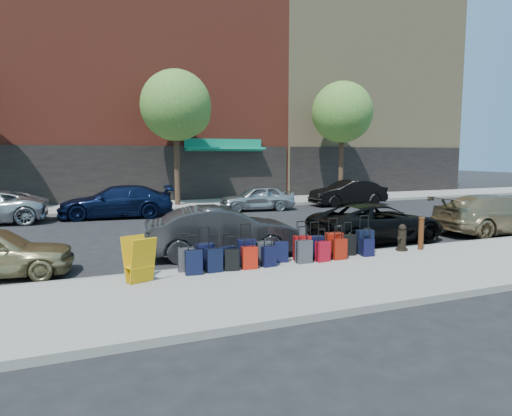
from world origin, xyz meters
name	(u,v)px	position (x,y,z in m)	size (l,w,h in m)	color
ground	(224,237)	(0.00, 0.00, 0.00)	(120.00, 120.00, 0.00)	black
sidewalk_near	(315,282)	(0.00, -6.50, 0.07)	(60.00, 4.00, 0.15)	gray
sidewalk_far	(167,205)	(0.00, 10.00, 0.07)	(60.00, 4.00, 0.15)	gray
curb_near	(277,262)	(0.00, -4.48, 0.07)	(60.00, 0.08, 0.15)	gray
curb_far	(175,209)	(0.00, 7.98, 0.07)	(60.00, 0.08, 0.15)	gray
building_center	(140,51)	(0.00, 17.99, 9.98)	(17.00, 12.85, 20.00)	maroon
building_right	(338,80)	(16.00, 17.99, 8.98)	(15.00, 12.12, 18.00)	#9B875F
tree_center	(178,107)	(0.64, 9.50, 5.41)	(3.80, 3.80, 7.27)	black
tree_right	(344,114)	(11.14, 9.50, 5.41)	(3.80, 3.80, 7.27)	black
suitcase_front_0	(186,259)	(-2.52, -4.78, 0.43)	(0.39, 0.24, 0.91)	#39393E
suitcase_front_1	(205,256)	(-2.06, -4.80, 0.47)	(0.43, 0.24, 1.03)	black
suitcase_front_2	(228,257)	(-1.49, -4.84, 0.42)	(0.36, 0.20, 0.86)	black
suitcase_front_3	(246,252)	(-0.98, -4.75, 0.48)	(0.45, 0.27, 1.05)	black
suitcase_front_4	(264,253)	(-0.52, -4.82, 0.44)	(0.40, 0.23, 0.93)	#3F3F45
suitcase_front_5	(281,252)	(-0.04, -4.80, 0.42)	(0.39, 0.26, 0.86)	black
suitcase_front_6	(302,248)	(0.55, -4.85, 0.48)	(0.46, 0.30, 1.04)	#A70A0F
suitcase_front_7	(315,247)	(0.96, -4.82, 0.46)	(0.44, 0.27, 0.99)	black
suitcase_front_8	(334,245)	(1.54, -4.81, 0.48)	(0.46, 0.27, 1.06)	#9C170A
suitcase_front_9	(348,245)	(2.02, -4.79, 0.44)	(0.41, 0.27, 0.92)	black
suitcase_front_10	(365,242)	(2.55, -4.80, 0.49)	(0.48, 0.31, 1.08)	black
suitcase_back_0	(194,262)	(-2.43, -5.13, 0.44)	(0.41, 0.26, 0.92)	black
suitcase_back_1	(214,260)	(-1.93, -5.10, 0.43)	(0.38, 0.23, 0.90)	black
suitcase_back_2	(232,260)	(-1.49, -5.12, 0.41)	(0.38, 0.27, 0.82)	black
suitcase_back_3	(249,258)	(-1.04, -5.13, 0.42)	(0.39, 0.25, 0.88)	#A9190A
suitcase_back_4	(269,256)	(-0.51, -5.11, 0.41)	(0.36, 0.22, 0.82)	black
suitcase_back_6	(304,252)	(0.47, -5.10, 0.45)	(0.40, 0.23, 0.95)	#36363B
suitcase_back_7	(323,251)	(0.99, -5.15, 0.42)	(0.38, 0.25, 0.85)	maroon
suitcase_back_8	(339,249)	(1.52, -5.11, 0.43)	(0.38, 0.23, 0.89)	maroon
suitcase_back_10	(367,247)	(2.44, -5.09, 0.39)	(0.34, 0.22, 0.77)	black
fire_hydrant	(402,238)	(3.81, -4.84, 0.50)	(0.39, 0.35, 0.77)	black
bollard	(421,233)	(4.42, -4.94, 0.64)	(0.17, 0.17, 0.95)	#38190C
display_rack	(139,260)	(-3.68, -5.29, 0.64)	(0.73, 0.76, 0.99)	#CB910B
car_near_1	(222,232)	(-1.00, -2.93, 0.72)	(1.51, 4.34, 1.43)	#303032
car_near_2	(377,223)	(4.44, -2.84, 0.64)	(2.14, 4.63, 1.29)	black
car_near_3	(498,214)	(9.54, -3.25, 0.72)	(2.02, 4.96, 1.44)	tan
car_far_1	(116,202)	(-3.01, 6.51, 0.74)	(2.08, 5.12, 1.49)	#0B1432
car_far_2	(257,198)	(4.00, 6.54, 0.66)	(1.56, 3.87, 1.32)	#B7BABE
car_far_3	(348,193)	(9.70, 6.73, 0.72)	(1.53, 4.38, 1.44)	black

